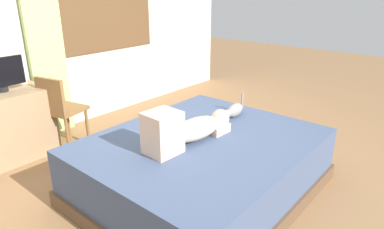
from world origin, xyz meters
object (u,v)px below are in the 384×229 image
at_px(cup, 23,80).
at_px(bed, 202,166).
at_px(cat, 234,110).
at_px(tv_monitor, 0,74).
at_px(desk, 4,126).
at_px(person_lying, 188,129).
at_px(chair_by_desk, 60,107).

bearing_deg(cup, bed, -76.72).
relative_size(cat, tv_monitor, 0.75).
bearing_deg(cup, tv_monitor, -152.34).
height_order(desk, cup, cup).
bearing_deg(cup, cat, -61.18).
bearing_deg(tv_monitor, person_lying, -70.70).
bearing_deg(bed, tv_monitor, 111.55).
distance_m(desk, cup, 0.56).
bearing_deg(cat, person_lying, -178.18).
bearing_deg(bed, cat, 8.33).
distance_m(bed, person_lying, 0.40).
height_order(desk, chair_by_desk, chair_by_desk).
relative_size(bed, cup, 23.72).
relative_size(person_lying, desk, 1.04).
distance_m(cat, cup, 2.35).
bearing_deg(chair_by_desk, cup, 110.64).
bearing_deg(chair_by_desk, person_lying, -81.90).
xyz_separation_m(bed, cat, (0.62, 0.09, 0.33)).
height_order(cup, chair_by_desk, chair_by_desk).
distance_m(person_lying, desk, 2.08).
relative_size(tv_monitor, chair_by_desk, 0.56).
relative_size(bed, tv_monitor, 4.22).
bearing_deg(person_lying, cat, 1.82).
height_order(person_lying, cup, person_lying).
bearing_deg(bed, person_lying, 148.98).
xyz_separation_m(desk, chair_by_desk, (0.50, -0.27, 0.14)).
bearing_deg(tv_monitor, bed, -68.45).
xyz_separation_m(desk, cup, (0.34, 0.15, 0.41)).
xyz_separation_m(cat, desk, (-1.47, 1.91, -0.22)).
bearing_deg(cat, bed, -171.67).
distance_m(desk, tv_monitor, 0.56).
xyz_separation_m(bed, desk, (-0.85, 2.00, 0.11)).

